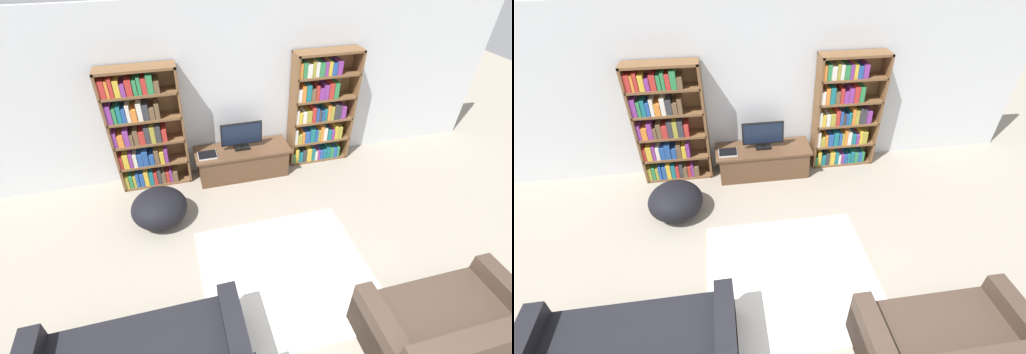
{
  "view_description": "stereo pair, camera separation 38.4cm",
  "coord_description": "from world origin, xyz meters",
  "views": [
    {
      "loc": [
        -0.87,
        -0.55,
        3.39
      ],
      "look_at": [
        0.02,
        2.85,
        0.7
      ],
      "focal_mm": 24.0,
      "sensor_mm": 36.0,
      "label": 1
    },
    {
      "loc": [
        -0.5,
        -0.63,
        3.39
      ],
      "look_at": [
        0.02,
        2.85,
        0.7
      ],
      "focal_mm": 24.0,
      "sensor_mm": 36.0,
      "label": 2
    }
  ],
  "objects": [
    {
      "name": "bookshelf_left",
      "position": [
        -1.35,
        4.05,
        0.91
      ],
      "size": [
        1.04,
        0.3,
        1.86
      ],
      "color": "brown",
      "rests_on": "ground_plane"
    },
    {
      "name": "couch_right_sofa",
      "position": [
        1.34,
        0.63,
        0.26
      ],
      "size": [
        1.56,
        0.9,
        0.77
      ],
      "color": "#423328",
      "rests_on": "ground_plane"
    },
    {
      "name": "laptop",
      "position": [
        -0.49,
        3.84,
        0.49
      ],
      "size": [
        0.28,
        0.23,
        0.03
      ],
      "color": "silver",
      "rests_on": "tv_stand"
    },
    {
      "name": "tv_stand",
      "position": [
        0.07,
        3.9,
        0.24
      ],
      "size": [
        1.5,
        0.54,
        0.48
      ],
      "color": "brown",
      "rests_on": "ground_plane"
    },
    {
      "name": "television",
      "position": [
        0.07,
        3.92,
        0.71
      ],
      "size": [
        0.64,
        0.16,
        0.44
      ],
      "color": "black",
      "rests_on": "tv_stand"
    },
    {
      "name": "beanbag_ottoman",
      "position": [
        -1.27,
        3.11,
        0.23
      ],
      "size": [
        0.75,
        0.75,
        0.47
      ],
      "primitive_type": "ellipsoid",
      "color": "black",
      "rests_on": "ground_plane"
    },
    {
      "name": "bookshelf_right",
      "position": [
        1.38,
        4.05,
        0.89
      ],
      "size": [
        1.04,
        0.3,
        1.86
      ],
      "color": "brown",
      "rests_on": "ground_plane"
    },
    {
      "name": "area_rug",
      "position": [
        0.12,
        1.81,
        0.01
      ],
      "size": [
        1.97,
        1.83,
        0.02
      ],
      "color": "white",
      "rests_on": "ground_plane"
    },
    {
      "name": "wall_back",
      "position": [
        0.0,
        4.23,
        1.3
      ],
      "size": [
        8.8,
        0.06,
        2.6
      ],
      "color": "silver",
      "rests_on": "ground_plane"
    }
  ]
}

